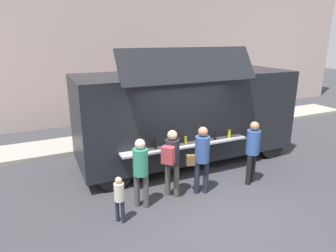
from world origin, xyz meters
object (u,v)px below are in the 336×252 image
(customer_rear_waiting, at_px, (141,167))
(customer_extra_browsing, at_px, (253,147))
(food_truck_main, at_px, (186,113))
(customer_mid_with_backpack, at_px, (172,157))
(child_near_queue, at_px, (119,196))
(trash_bin, at_px, (248,112))
(customer_front_ordering, at_px, (202,155))

(customer_rear_waiting, bearing_deg, customer_extra_browsing, -53.10)
(customer_rear_waiting, height_order, customer_extra_browsing, customer_extra_browsing)
(food_truck_main, bearing_deg, customer_mid_with_backpack, -126.28)
(customer_rear_waiting, relative_size, child_near_queue, 1.59)
(trash_bin, relative_size, customer_extra_browsing, 0.62)
(customer_rear_waiting, bearing_deg, food_truck_main, -8.62)
(customer_rear_waiting, xyz_separation_m, customer_extra_browsing, (3.00, -0.16, 0.03))
(trash_bin, height_order, customer_mid_with_backpack, customer_mid_with_backpack)
(food_truck_main, distance_m, customer_extra_browsing, 2.31)
(customer_front_ordering, height_order, child_near_queue, customer_front_ordering)
(trash_bin, distance_m, customer_extra_browsing, 5.75)
(trash_bin, height_order, child_near_queue, trash_bin)
(child_near_queue, bearing_deg, food_truck_main, -0.27)
(customer_extra_browsing, bearing_deg, customer_mid_with_backpack, 61.00)
(trash_bin, xyz_separation_m, customer_mid_with_backpack, (-5.80, -4.18, 0.50))
(customer_extra_browsing, bearing_deg, customer_front_ordering, 63.35)
(food_truck_main, xyz_separation_m, child_near_queue, (-2.84, -2.33, -0.88))
(customer_front_ordering, height_order, customer_extra_browsing, customer_front_ordering)
(trash_bin, height_order, customer_front_ordering, customer_front_ordering)
(customer_front_ordering, distance_m, customer_extra_browsing, 1.47)
(food_truck_main, height_order, child_near_queue, food_truck_main)
(food_truck_main, distance_m, customer_mid_with_backpack, 2.39)
(customer_rear_waiting, height_order, child_near_queue, customer_rear_waiting)
(trash_bin, relative_size, customer_rear_waiting, 0.64)
(child_near_queue, bearing_deg, customer_rear_waiting, -9.32)
(food_truck_main, relative_size, trash_bin, 6.24)
(customer_front_ordering, height_order, customer_mid_with_backpack, customer_front_ordering)
(customer_front_ordering, xyz_separation_m, customer_extra_browsing, (1.46, -0.12, -0.01))
(child_near_queue, bearing_deg, trash_bin, -6.84)
(food_truck_main, height_order, customer_rear_waiting, food_truck_main)
(customer_mid_with_backpack, height_order, customer_rear_waiting, customer_mid_with_backpack)
(customer_front_ordering, bearing_deg, customer_extra_browsing, -75.64)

